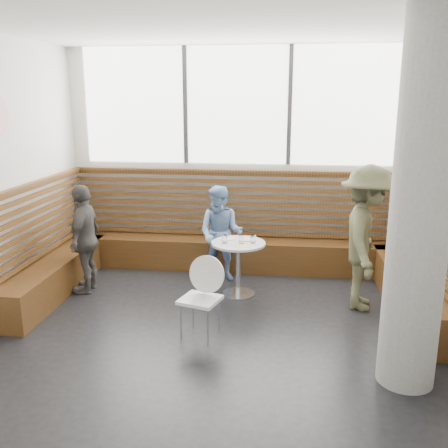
# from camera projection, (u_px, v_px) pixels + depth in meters

# --- Properties ---
(room) EXTENTS (5.00, 5.00, 3.20)m
(room) POSITION_uv_depth(u_px,v_px,m) (211.00, 190.00, 4.94)
(room) COLOR silver
(room) RESTS_ON ground
(booth) EXTENTS (5.00, 2.50, 1.44)m
(booth) POSITION_uv_depth(u_px,v_px,m) (231.00, 252.00, 6.93)
(booth) COLOR #442911
(booth) RESTS_ON ground
(concrete_column) EXTENTS (0.50, 0.50, 3.20)m
(concrete_column) POSITION_uv_depth(u_px,v_px,m) (421.00, 208.00, 4.13)
(concrete_column) COLOR gray
(concrete_column) RESTS_ON ground
(cafe_table) EXTENTS (0.69, 0.69, 0.71)m
(cafe_table) POSITION_uv_depth(u_px,v_px,m) (238.00, 257.00, 6.36)
(cafe_table) COLOR silver
(cafe_table) RESTS_ON ground
(cafe_chair) EXTENTS (0.41, 0.40, 0.85)m
(cafe_chair) POSITION_uv_depth(u_px,v_px,m) (201.00, 290.00, 5.30)
(cafe_chair) COLOR white
(cafe_chair) RESTS_ON ground
(adult_man) EXTENTS (0.80, 1.21, 1.74)m
(adult_man) POSITION_uv_depth(u_px,v_px,m) (366.00, 238.00, 5.90)
(adult_man) COLOR brown
(adult_man) RESTS_ON ground
(child_back) EXTENTS (0.73, 0.62, 1.33)m
(child_back) POSITION_uv_depth(u_px,v_px,m) (221.00, 234.00, 6.89)
(child_back) COLOR #7496C9
(child_back) RESTS_ON ground
(child_left) EXTENTS (0.38, 0.85, 1.43)m
(child_left) POSITION_uv_depth(u_px,v_px,m) (85.00, 239.00, 6.46)
(child_left) COLOR #4D4945
(child_left) RESTS_ON ground
(plate_near) EXTENTS (0.20, 0.20, 0.01)m
(plate_near) POSITION_uv_depth(u_px,v_px,m) (227.00, 239.00, 6.45)
(plate_near) COLOR white
(plate_near) RESTS_ON cafe_table
(plate_far) EXTENTS (0.21, 0.21, 0.01)m
(plate_far) POSITION_uv_depth(u_px,v_px,m) (246.00, 239.00, 6.43)
(plate_far) COLOR white
(plate_far) RESTS_ON cafe_table
(glass_left) EXTENTS (0.07, 0.07, 0.10)m
(glass_left) POSITION_uv_depth(u_px,v_px,m) (225.00, 239.00, 6.28)
(glass_left) COLOR white
(glass_left) RESTS_ON cafe_table
(glass_mid) EXTENTS (0.07, 0.07, 0.11)m
(glass_mid) POSITION_uv_depth(u_px,v_px,m) (241.00, 239.00, 6.26)
(glass_mid) COLOR white
(glass_mid) RESTS_ON cafe_table
(glass_right) EXTENTS (0.07, 0.07, 0.11)m
(glass_right) POSITION_uv_depth(u_px,v_px,m) (253.00, 239.00, 6.28)
(glass_right) COLOR white
(glass_right) RESTS_ON cafe_table
(menu_card) EXTENTS (0.22, 0.17, 0.00)m
(menu_card) POSITION_uv_depth(u_px,v_px,m) (243.00, 246.00, 6.17)
(menu_card) COLOR #A5C64C
(menu_card) RESTS_ON cafe_table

